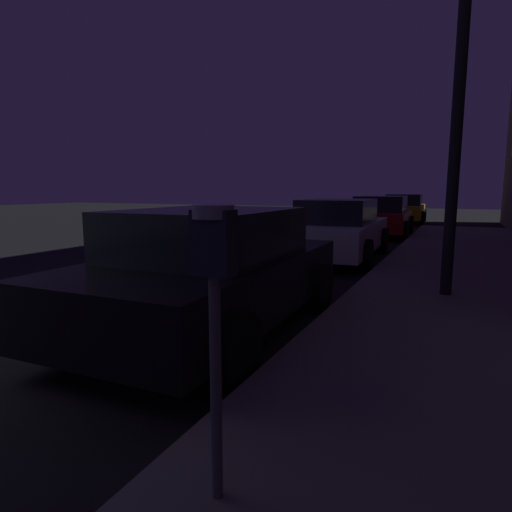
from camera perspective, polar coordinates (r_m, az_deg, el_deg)
parking_meter at (r=1.99m, az=-5.53°, el=-3.44°), size 0.19×0.19×1.43m
car_black at (r=5.10m, az=-5.99°, el=-1.89°), size 2.20×4.13×1.43m
car_white at (r=10.51m, az=10.88°, el=3.42°), size 2.09×4.59×1.43m
car_red at (r=16.32m, az=16.16°, el=5.12°), size 2.24×4.43×1.43m
car_yellow_cab at (r=23.21m, az=18.98°, el=5.94°), size 2.17×4.64×1.43m
street_lamp at (r=7.12m, az=25.86°, el=27.40°), size 0.44×0.44×5.92m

